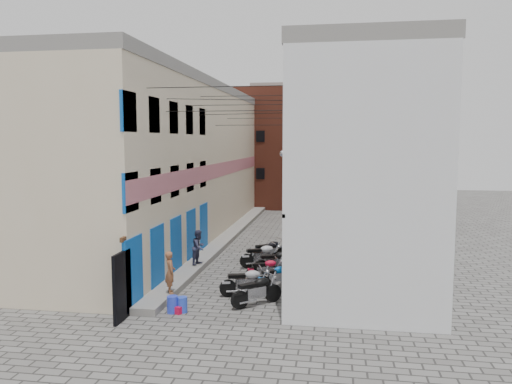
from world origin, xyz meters
The scene contains 21 objects.
ground centered at (0.00, 0.00, 0.00)m, with size 90.00×90.00×0.00m, color #5A5754.
plinth centered at (-2.05, 13.00, 0.12)m, with size 0.90×26.00×0.25m, color gray.
building_left centered at (-4.98, 12.95, 4.50)m, with size 5.10×27.00×9.00m.
building_right centered at (5.00, 13.00, 4.51)m, with size 5.94×26.00×9.00m.
building_far_brick_left centered at (-2.00, 28.00, 5.00)m, with size 6.00×6.00×10.00m, color brown.
building_far_brick_right centered at (3.00, 30.00, 4.00)m, with size 5.00×6.00×8.00m, color brown.
building_far_concrete centered at (0.00, 34.00, 5.50)m, with size 8.00×5.00×11.00m, color gray.
far_shopfront centered at (0.00, 25.20, 1.20)m, with size 2.00×0.30×2.40m, color black.
overhead_wires centered at (0.00, 7.64, 7.12)m, with size 5.80×13.02×1.32m.
motorcycle_a centered at (1.45, 1.68, 0.58)m, with size 0.63×2.00×1.16m, color black, non-canonical shape.
motorcycle_b centered at (0.92, 2.66, 0.58)m, with size 0.64×2.01×1.16m, color #A2A3A7, non-canonical shape.
motorcycle_c centered at (1.84, 3.90, 0.50)m, with size 0.54×1.71×0.99m, color blue, non-canonical shape.
motorcycle_d centered at (1.31, 4.91, 0.49)m, with size 0.53×1.68×0.98m, color red, non-canonical shape.
motorcycle_e centered at (1.63, 5.91, 0.57)m, with size 0.62×1.98×1.14m, color black, non-canonical shape.
motorcycle_f centered at (0.86, 6.87, 0.60)m, with size 0.65×2.06×1.19m, color #B9B9BE, non-canonical shape.
motorcycle_g centered at (1.06, 7.93, 0.58)m, with size 0.64×2.01×1.17m, color black, non-canonical shape.
person_a centered at (-1.70, 1.81, 1.01)m, with size 0.55×0.36×1.51m, color #955836.
person_b centered at (-1.81, 5.96, 1.02)m, with size 0.74×0.58×1.53m, color #353650.
water_jug_near centered at (-1.19, 0.50, 0.28)m, with size 0.36×0.36×0.56m, color blue.
water_jug_far centered at (-0.88, 0.59, 0.26)m, with size 0.33×0.33×0.52m, color blue.
red_crate centered at (-1.02, 0.50, 0.12)m, with size 0.39×0.29×0.24m, color red.
Camera 1 is at (4.10, -14.84, 5.68)m, focal length 35.00 mm.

